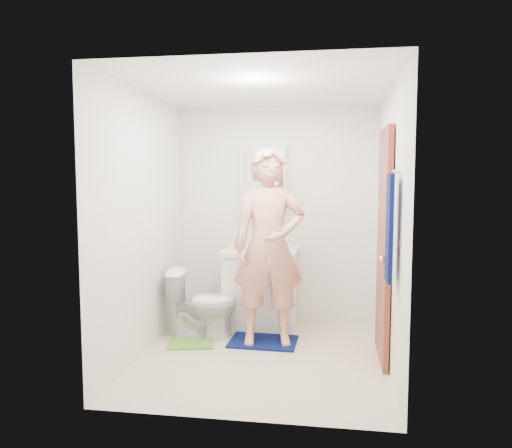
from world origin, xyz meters
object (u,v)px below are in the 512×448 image
(medicine_cabinet, at_px, (263,180))
(towel, at_px, (389,228))
(man, at_px, (269,247))
(vanity_cabinet, at_px, (260,291))
(soap_dispenser, at_px, (238,241))
(toilet, at_px, (202,303))
(toothbrush_cup, at_px, (280,244))

(medicine_cabinet, bearing_deg, towel, -55.39)
(man, bearing_deg, vanity_cabinet, 95.64)
(towel, xyz_separation_m, soap_dispenser, (-1.42, 1.44, -0.31))
(toilet, distance_m, soap_dispenser, 0.77)
(toilet, relative_size, man, 0.37)
(medicine_cabinet, xyz_separation_m, soap_dispenser, (-0.24, -0.27, -0.66))
(vanity_cabinet, height_order, soap_dispenser, soap_dispenser)
(towel, bearing_deg, toilet, 148.43)
(soap_dispenser, distance_m, man, 0.67)
(medicine_cabinet, bearing_deg, toilet, -129.16)
(towel, relative_size, toothbrush_cup, 6.90)
(vanity_cabinet, xyz_separation_m, toothbrush_cup, (0.20, 0.11, 0.50))
(soap_dispenser, height_order, toothbrush_cup, soap_dispenser)
(towel, bearing_deg, soap_dispenser, 134.55)
(toothbrush_cup, height_order, man, man)
(soap_dispenser, bearing_deg, toothbrush_cup, 18.99)
(towel, height_order, soap_dispenser, towel)
(vanity_cabinet, height_order, medicine_cabinet, medicine_cabinet)
(vanity_cabinet, distance_m, towel, 2.08)
(towel, height_order, toilet, towel)
(toothbrush_cup, distance_m, man, 0.69)
(vanity_cabinet, distance_m, toilet, 0.69)
(toothbrush_cup, xyz_separation_m, man, (-0.03, -0.68, 0.07))
(toothbrush_cup, relative_size, man, 0.06)
(vanity_cabinet, distance_m, man, 0.82)
(toothbrush_cup, bearing_deg, medicine_cabinet, 149.33)
(toothbrush_cup, bearing_deg, vanity_cabinet, -151.66)
(toilet, bearing_deg, medicine_cabinet, -47.78)
(towel, height_order, toothbrush_cup, towel)
(soap_dispenser, bearing_deg, toilet, -127.29)
(vanity_cabinet, distance_m, soap_dispenser, 0.59)
(soap_dispenser, bearing_deg, medicine_cabinet, 48.31)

